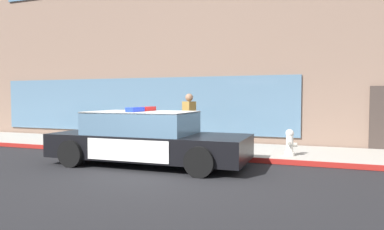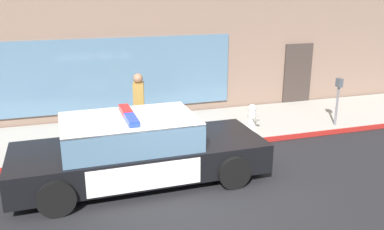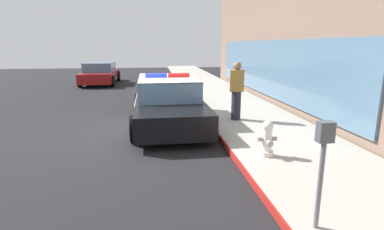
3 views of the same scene
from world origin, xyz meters
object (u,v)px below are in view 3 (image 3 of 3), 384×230
object	(u,v)px
car_far_lane	(100,73)
pedestrian_on_sidewalk	(237,91)
police_cruiser	(168,101)
fire_hydrant	(267,139)
parking_meter	(323,156)

from	to	relation	value
car_far_lane	pedestrian_on_sidewalk	xyz separation A→B (m)	(10.43, 5.57, 0.38)
police_cruiser	fire_hydrant	xyz separation A→B (m)	(3.44, 1.78, -0.18)
pedestrian_on_sidewalk	parking_meter	bearing A→B (deg)	7.01
car_far_lane	pedestrian_on_sidewalk	bearing A→B (deg)	-151.55
fire_hydrant	police_cruiser	bearing A→B (deg)	-152.63
police_cruiser	parking_meter	size ratio (longest dim) A/B	3.84
fire_hydrant	parking_meter	distance (m)	2.51
car_far_lane	police_cruiser	bearing A→B (deg)	-159.96
car_far_lane	pedestrian_on_sidewalk	world-z (taller)	pedestrian_on_sidewalk
fire_hydrant	pedestrian_on_sidewalk	size ratio (longest dim) A/B	0.42
police_cruiser	car_far_lane	xyz separation A→B (m)	(-10.01, -3.59, -0.05)
police_cruiser	pedestrian_on_sidewalk	world-z (taller)	pedestrian_on_sidewalk
pedestrian_on_sidewalk	parking_meter	distance (m)	5.47
car_far_lane	pedestrian_on_sidewalk	size ratio (longest dim) A/B	2.58
parking_meter	fire_hydrant	bearing A→B (deg)	172.78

